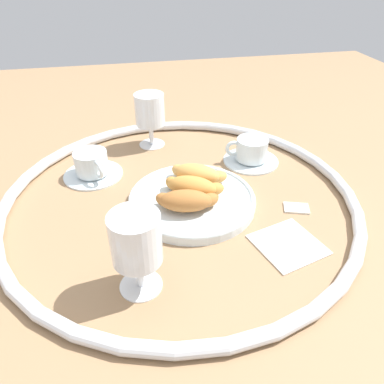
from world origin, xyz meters
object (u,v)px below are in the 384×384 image
at_px(juice_glass_left, 150,111).
at_px(coffee_cup_far, 92,166).
at_px(croissant_small, 192,186).
at_px(folded_napkin, 288,244).
at_px(croissant_extra, 197,174).
at_px(juice_glass_right, 136,243).
at_px(croissant_large, 187,200).
at_px(coffee_cup_near, 251,152).
at_px(pastry_plate, 192,199).
at_px(sugar_packet, 297,207).

bearing_deg(juice_glass_left, coffee_cup_far, -139.28).
relative_size(croissant_small, folded_napkin, 1.12).
height_order(croissant_extra, juice_glass_right, juice_glass_right).
distance_m(croissant_large, croissant_extra, 0.10).
bearing_deg(coffee_cup_near, pastry_plate, -140.72).
bearing_deg(pastry_plate, juice_glass_right, -121.81).
height_order(croissant_large, juice_glass_right, juice_glass_right).
xyz_separation_m(coffee_cup_near, coffee_cup_far, (-0.38, 0.01, 0.00)).
bearing_deg(coffee_cup_near, coffee_cup_far, 178.40).
relative_size(croissant_extra, juice_glass_left, 0.87).
bearing_deg(croissant_large, sugar_packet, -4.46).
relative_size(croissant_large, croissant_small, 1.09).
height_order(juice_glass_left, sugar_packet, juice_glass_left).
distance_m(croissant_small, croissant_extra, 0.05).
height_order(croissant_small, juice_glass_left, juice_glass_left).
xyz_separation_m(croissant_large, coffee_cup_far, (-0.18, 0.20, -0.02)).
bearing_deg(pastry_plate, folded_napkin, -47.78).
distance_m(pastry_plate, croissant_large, 0.06).
height_order(croissant_extra, juice_glass_left, juice_glass_left).
xyz_separation_m(croissant_small, folded_napkin, (0.14, -0.16, -0.04)).
bearing_deg(juice_glass_left, coffee_cup_near, -31.74).
bearing_deg(pastry_plate, coffee_cup_far, 142.42).
bearing_deg(juice_glass_left, sugar_packet, -53.53).
relative_size(pastry_plate, juice_glass_right, 1.87).
relative_size(croissant_small, juice_glass_right, 0.88).
height_order(coffee_cup_far, folded_napkin, coffee_cup_far).
bearing_deg(folded_napkin, juice_glass_left, 113.61).
bearing_deg(croissant_small, juice_glass_right, -121.73).
xyz_separation_m(coffee_cup_far, juice_glass_left, (0.15, 0.13, 0.07)).
bearing_deg(croissant_small, coffee_cup_near, 38.94).
bearing_deg(pastry_plate, croissant_large, -113.84).
bearing_deg(sugar_packet, croissant_small, -178.53).
bearing_deg(croissant_extra, juice_glass_right, -120.26).
bearing_deg(coffee_cup_far, croissant_large, -47.24).
xyz_separation_m(juice_glass_left, juice_glass_right, (-0.07, -0.49, -0.00)).
distance_m(juice_glass_right, folded_napkin, 0.29).
xyz_separation_m(coffee_cup_near, juice_glass_left, (-0.23, 0.14, 0.07)).
relative_size(croissant_large, juice_glass_left, 0.96).
relative_size(croissant_large, coffee_cup_far, 0.99).
relative_size(coffee_cup_near, juice_glass_left, 0.97).
bearing_deg(coffee_cup_near, croissant_small, -141.06).
distance_m(croissant_large, sugar_packet, 0.23).
relative_size(croissant_small, croissant_extra, 1.01).
distance_m(croissant_extra, sugar_packet, 0.22).
bearing_deg(coffee_cup_far, juice_glass_left, 40.72).
bearing_deg(folded_napkin, croissant_extra, 120.64).
bearing_deg(juice_glass_left, croissant_extra, -73.19).
relative_size(croissant_large, croissant_extra, 1.10).
bearing_deg(coffee_cup_far, croissant_small, -36.88).
height_order(pastry_plate, croissant_large, croissant_large).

